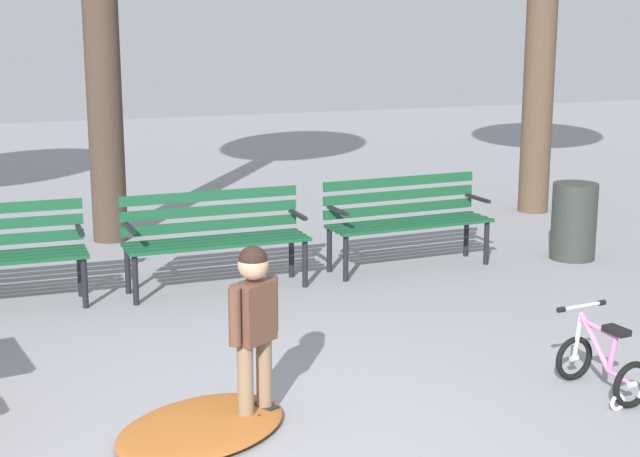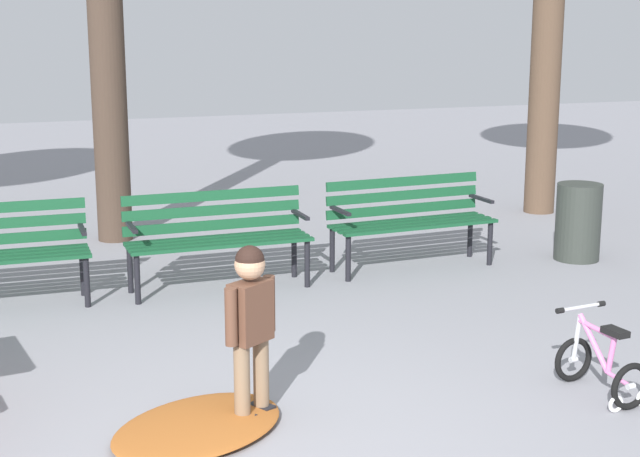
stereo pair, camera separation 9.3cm
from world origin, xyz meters
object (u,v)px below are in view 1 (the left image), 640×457
park_bench_right (406,214)px  kids_bicycle (603,364)px  trash_bin (574,221)px  child_standing (254,319)px  park_bench_left (214,232)px

park_bench_right → kids_bicycle: park_bench_right is taller
trash_bin → kids_bicycle: bearing=-121.9°
park_bench_right → kids_bicycle: (-0.20, -3.33, -0.31)m
park_bench_right → child_standing: child_standing is taller
park_bench_left → trash_bin: 3.59m
child_standing → park_bench_left: bearing=80.2°
park_bench_right → child_standing: bearing=-129.1°
park_bench_left → child_standing: (-0.49, -2.84, 0.12)m
park_bench_left → kids_bicycle: 3.66m
park_bench_left → park_bench_right: size_ratio=0.99×
park_bench_right → trash_bin: 1.71m
park_bench_left → kids_bicycle: bearing=-62.4°
park_bench_right → kids_bicycle: 3.35m
park_bench_left → trash_bin: bearing=-3.4°
park_bench_left → kids_bicycle: (1.69, -3.23, -0.31)m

